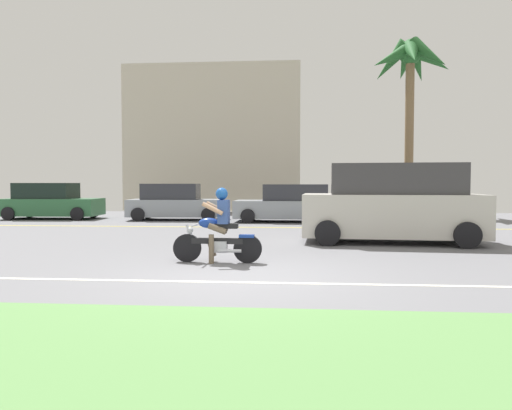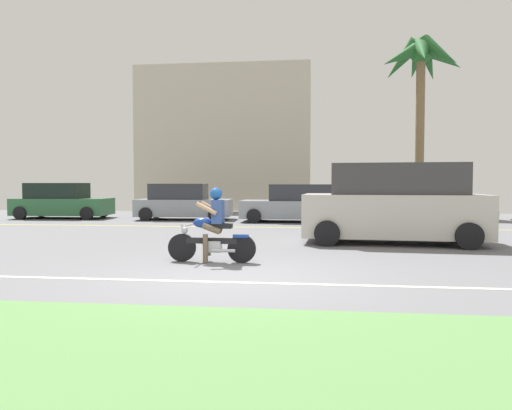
# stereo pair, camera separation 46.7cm
# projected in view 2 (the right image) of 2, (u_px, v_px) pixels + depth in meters

# --- Properties ---
(ground) EXTENTS (56.00, 30.00, 0.04)m
(ground) POSITION_uv_depth(u_px,v_px,m) (256.00, 252.00, 10.91)
(ground) COLOR slate
(grass_median) EXTENTS (56.00, 3.80, 0.06)m
(grass_median) POSITION_uv_depth(u_px,v_px,m) (151.00, 370.00, 3.87)
(grass_median) COLOR #5B8C4C
(grass_median) RESTS_ON ground
(lane_line_near) EXTENTS (50.40, 0.12, 0.01)m
(lane_line_near) POSITION_uv_depth(u_px,v_px,m) (229.00, 282.00, 7.46)
(lane_line_near) COLOR silver
(lane_line_near) RESTS_ON ground
(lane_line_far) EXTENTS (50.40, 0.12, 0.01)m
(lane_line_far) POSITION_uv_depth(u_px,v_px,m) (276.00, 227.00, 16.74)
(lane_line_far) COLOR yellow
(lane_line_far) RESTS_ON ground
(motorcyclist) EXTENTS (1.76, 0.57, 1.47)m
(motorcyclist) POSITION_uv_depth(u_px,v_px,m) (212.00, 231.00, 9.34)
(motorcyclist) COLOR black
(motorcyclist) RESTS_ON ground
(suv_nearby) EXTENTS (4.84, 2.37, 2.06)m
(suv_nearby) POSITION_uv_depth(u_px,v_px,m) (394.00, 205.00, 12.35)
(suv_nearby) COLOR beige
(suv_nearby) RESTS_ON ground
(parked_car_0) EXTENTS (4.18, 2.13, 1.57)m
(parked_car_0) POSITION_uv_depth(u_px,v_px,m) (61.00, 202.00, 21.21)
(parked_car_0) COLOR #2D663D
(parked_car_0) RESTS_ON ground
(parked_car_1) EXTENTS (4.10, 2.01, 1.54)m
(parked_car_1) POSITION_uv_depth(u_px,v_px,m) (183.00, 203.00, 20.43)
(parked_car_1) COLOR #8C939E
(parked_car_1) RESTS_ON ground
(parked_car_2) EXTENTS (4.41, 2.02, 1.51)m
(parked_car_2) POSITION_uv_depth(u_px,v_px,m) (298.00, 204.00, 19.22)
(parked_car_2) COLOR #8C939E
(parked_car_2) RESTS_ON ground
(parked_car_3) EXTENTS (4.13, 2.04, 1.50)m
(parked_car_3) POSITION_uv_depth(u_px,v_px,m) (419.00, 204.00, 19.26)
(parked_car_3) COLOR #232328
(parked_car_3) RESTS_ON ground
(palm_tree_0) EXTENTS (4.32, 4.29, 8.69)m
(palm_tree_0) POSITION_uv_depth(u_px,v_px,m) (421.00, 66.00, 22.96)
(palm_tree_0) COLOR brown
(palm_tree_0) RESTS_ON ground
(building_far) EXTENTS (10.22, 4.00, 8.40)m
(building_far) POSITION_uv_depth(u_px,v_px,m) (226.00, 140.00, 29.05)
(building_far) COLOR beige
(building_far) RESTS_ON ground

